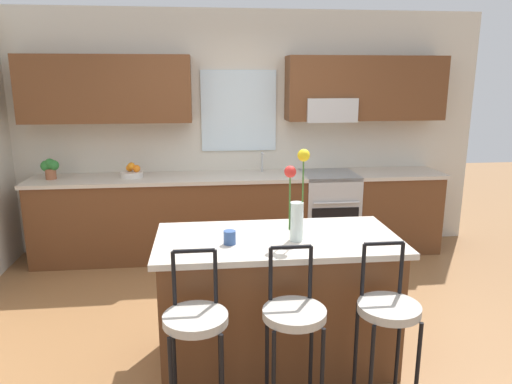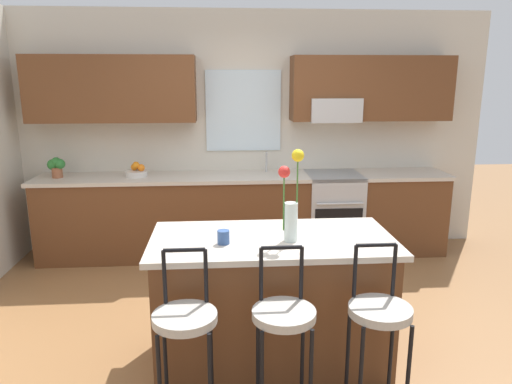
{
  "view_description": "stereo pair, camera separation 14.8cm",
  "coord_description": "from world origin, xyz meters",
  "px_view_note": "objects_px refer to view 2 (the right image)",
  "views": [
    {
      "loc": [
        -0.41,
        -3.45,
        1.97
      ],
      "look_at": [
        0.04,
        0.55,
        1.0
      ],
      "focal_mm": 33.44,
      "sensor_mm": 36.0,
      "label": 1
    },
    {
      "loc": [
        -0.26,
        -3.47,
        1.97
      ],
      "look_at": [
        0.04,
        0.55,
        1.0
      ],
      "focal_mm": 33.44,
      "sensor_mm": 36.0,
      "label": 2
    }
  ],
  "objects_px": {
    "kitchen_island": "(272,299)",
    "potted_plant_small": "(56,166)",
    "bar_stool_far": "(379,318)",
    "mug_ceramic": "(223,237)",
    "bar_stool_middle": "(284,322)",
    "flower_vase": "(291,204)",
    "bar_stool_near": "(185,325)",
    "fruit_bowl_oranges": "(137,172)",
    "oven_range": "(332,213)"
  },
  "relations": [
    {
      "from": "kitchen_island",
      "to": "potted_plant_small",
      "type": "bearing_deg",
      "value": 134.56
    },
    {
      "from": "bar_stool_far",
      "to": "mug_ceramic",
      "type": "height_order",
      "value": "bar_stool_far"
    },
    {
      "from": "bar_stool_middle",
      "to": "flower_vase",
      "type": "distance_m",
      "value": 0.78
    },
    {
      "from": "bar_stool_near",
      "to": "fruit_bowl_oranges",
      "type": "distance_m",
      "value": 2.86
    },
    {
      "from": "kitchen_island",
      "to": "fruit_bowl_oranges",
      "type": "xyz_separation_m",
      "value": [
        -1.25,
        2.13,
        0.51
      ]
    },
    {
      "from": "oven_range",
      "to": "fruit_bowl_oranges",
      "type": "relative_size",
      "value": 3.83
    },
    {
      "from": "oven_range",
      "to": "kitchen_island",
      "type": "height_order",
      "value": "same"
    },
    {
      "from": "bar_stool_near",
      "to": "flower_vase",
      "type": "height_order",
      "value": "flower_vase"
    },
    {
      "from": "fruit_bowl_oranges",
      "to": "bar_stool_middle",
      "type": "bearing_deg",
      "value": -65.55
    },
    {
      "from": "bar_stool_middle",
      "to": "bar_stool_far",
      "type": "height_order",
      "value": "same"
    },
    {
      "from": "oven_range",
      "to": "kitchen_island",
      "type": "xyz_separation_m",
      "value": [
        -0.92,
        -2.1,
        0.0
      ]
    },
    {
      "from": "bar_stool_far",
      "to": "fruit_bowl_oranges",
      "type": "distance_m",
      "value": 3.31
    },
    {
      "from": "bar_stool_middle",
      "to": "mug_ceramic",
      "type": "distance_m",
      "value": 0.7
    },
    {
      "from": "mug_ceramic",
      "to": "fruit_bowl_oranges",
      "type": "bearing_deg",
      "value": 112.49
    },
    {
      "from": "bar_stool_middle",
      "to": "mug_ceramic",
      "type": "height_order",
      "value": "bar_stool_middle"
    },
    {
      "from": "bar_stool_far",
      "to": "oven_range",
      "type": "bearing_deg",
      "value": 82.25
    },
    {
      "from": "fruit_bowl_oranges",
      "to": "bar_stool_near",
      "type": "bearing_deg",
      "value": -75.69
    },
    {
      "from": "fruit_bowl_oranges",
      "to": "kitchen_island",
      "type": "bearing_deg",
      "value": -59.56
    },
    {
      "from": "bar_stool_near",
      "to": "potted_plant_small",
      "type": "bearing_deg",
      "value": 119.33
    },
    {
      "from": "kitchen_island",
      "to": "mug_ceramic",
      "type": "bearing_deg",
      "value": -162.95
    },
    {
      "from": "flower_vase",
      "to": "potted_plant_small",
      "type": "distance_m",
      "value": 3.13
    },
    {
      "from": "bar_stool_far",
      "to": "potted_plant_small",
      "type": "relative_size",
      "value": 4.71
    },
    {
      "from": "oven_range",
      "to": "bar_stool_far",
      "type": "relative_size",
      "value": 0.88
    },
    {
      "from": "mug_ceramic",
      "to": "flower_vase",
      "type": "bearing_deg",
      "value": 2.84
    },
    {
      "from": "kitchen_island",
      "to": "potted_plant_small",
      "type": "xyz_separation_m",
      "value": [
        -2.1,
        2.13,
        0.58
      ]
    },
    {
      "from": "mug_ceramic",
      "to": "fruit_bowl_oranges",
      "type": "relative_size",
      "value": 0.38
    },
    {
      "from": "flower_vase",
      "to": "potted_plant_small",
      "type": "height_order",
      "value": "flower_vase"
    },
    {
      "from": "mug_ceramic",
      "to": "fruit_bowl_oranges",
      "type": "distance_m",
      "value": 2.42
    },
    {
      "from": "bar_stool_middle",
      "to": "oven_range",
      "type": "bearing_deg",
      "value": 71.34
    },
    {
      "from": "bar_stool_middle",
      "to": "fruit_bowl_oranges",
      "type": "distance_m",
      "value": 3.05
    },
    {
      "from": "bar_stool_near",
      "to": "potted_plant_small",
      "type": "height_order",
      "value": "potted_plant_small"
    },
    {
      "from": "oven_range",
      "to": "flower_vase",
      "type": "height_order",
      "value": "flower_vase"
    },
    {
      "from": "bar_stool_near",
      "to": "bar_stool_middle",
      "type": "relative_size",
      "value": 1.0
    },
    {
      "from": "bar_stool_near",
      "to": "bar_stool_far",
      "type": "relative_size",
      "value": 1.0
    },
    {
      "from": "oven_range",
      "to": "bar_stool_middle",
      "type": "height_order",
      "value": "bar_stool_middle"
    },
    {
      "from": "flower_vase",
      "to": "mug_ceramic",
      "type": "xyz_separation_m",
      "value": [
        -0.44,
        -0.02,
        -0.21
      ]
    },
    {
      "from": "bar_stool_far",
      "to": "flower_vase",
      "type": "relative_size",
      "value": 1.71
    },
    {
      "from": "kitchen_island",
      "to": "bar_stool_near",
      "type": "bearing_deg",
      "value": -131.41
    },
    {
      "from": "bar_stool_near",
      "to": "potted_plant_small",
      "type": "distance_m",
      "value": 3.18
    },
    {
      "from": "kitchen_island",
      "to": "bar_stool_far",
      "type": "height_order",
      "value": "bar_stool_far"
    },
    {
      "from": "potted_plant_small",
      "to": "oven_range",
      "type": "bearing_deg",
      "value": -0.48
    },
    {
      "from": "oven_range",
      "to": "bar_stool_near",
      "type": "bearing_deg",
      "value": -118.34
    },
    {
      "from": "kitchen_island",
      "to": "mug_ceramic",
      "type": "relative_size",
      "value": 18.22
    },
    {
      "from": "kitchen_island",
      "to": "potted_plant_small",
      "type": "relative_size",
      "value": 7.42
    },
    {
      "from": "bar_stool_near",
      "to": "bar_stool_middle",
      "type": "height_order",
      "value": "same"
    },
    {
      "from": "flower_vase",
      "to": "fruit_bowl_oranges",
      "type": "height_order",
      "value": "flower_vase"
    },
    {
      "from": "bar_stool_near",
      "to": "mug_ceramic",
      "type": "height_order",
      "value": "bar_stool_near"
    },
    {
      "from": "bar_stool_far",
      "to": "fruit_bowl_oranges",
      "type": "relative_size",
      "value": 4.34
    },
    {
      "from": "kitchen_island",
      "to": "fruit_bowl_oranges",
      "type": "distance_m",
      "value": 2.53
    },
    {
      "from": "bar_stool_far",
      "to": "mug_ceramic",
      "type": "bearing_deg",
      "value": 149.25
    }
  ]
}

